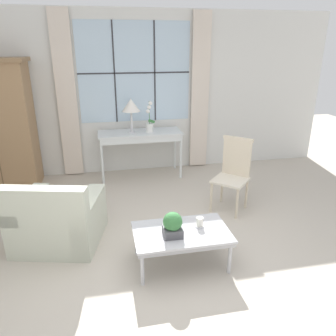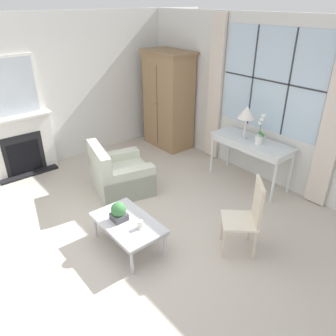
{
  "view_description": "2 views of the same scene",
  "coord_description": "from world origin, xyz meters",
  "px_view_note": "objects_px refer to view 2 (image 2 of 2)",
  "views": [
    {
      "loc": [
        -0.61,
        -2.85,
        2.22
      ],
      "look_at": [
        0.1,
        0.61,
        0.89
      ],
      "focal_mm": 35.0,
      "sensor_mm": 36.0,
      "label": 1
    },
    {
      "loc": [
        3.12,
        -1.77,
        2.99
      ],
      "look_at": [
        -0.06,
        0.86,
        0.83
      ],
      "focal_mm": 35.0,
      "sensor_mm": 36.0,
      "label": 2
    }
  ],
  "objects_px": {
    "potted_orchid": "(260,134)",
    "side_chair_wooden": "(248,213)",
    "coffee_table": "(128,224)",
    "pillar_candle": "(140,225)",
    "fireplace": "(19,139)",
    "console_table": "(251,145)",
    "table_lamp": "(247,113)",
    "armoire": "(168,100)",
    "armchair_upholstered": "(120,176)",
    "potted_plant_small": "(119,212)"
  },
  "relations": [
    {
      "from": "console_table",
      "to": "potted_orchid",
      "type": "relative_size",
      "value": 2.71
    },
    {
      "from": "coffee_table",
      "to": "potted_plant_small",
      "type": "relative_size",
      "value": 3.86
    },
    {
      "from": "table_lamp",
      "to": "potted_plant_small",
      "type": "distance_m",
      "value": 2.77
    },
    {
      "from": "console_table",
      "to": "table_lamp",
      "type": "bearing_deg",
      "value": -165.51
    },
    {
      "from": "pillar_candle",
      "to": "potted_orchid",
      "type": "bearing_deg",
      "value": 93.39
    },
    {
      "from": "table_lamp",
      "to": "coffee_table",
      "type": "relative_size",
      "value": 0.58
    },
    {
      "from": "potted_orchid",
      "to": "coffee_table",
      "type": "height_order",
      "value": "potted_orchid"
    },
    {
      "from": "table_lamp",
      "to": "side_chair_wooden",
      "type": "bearing_deg",
      "value": -48.8
    },
    {
      "from": "potted_orchid",
      "to": "potted_plant_small",
      "type": "height_order",
      "value": "potted_orchid"
    },
    {
      "from": "pillar_candle",
      "to": "coffee_table",
      "type": "bearing_deg",
      "value": -167.42
    },
    {
      "from": "side_chair_wooden",
      "to": "potted_plant_small",
      "type": "xyz_separation_m",
      "value": [
        -1.14,
        -1.2,
        -0.05
      ]
    },
    {
      "from": "fireplace",
      "to": "armchair_upholstered",
      "type": "relative_size",
      "value": 1.93
    },
    {
      "from": "fireplace",
      "to": "armoire",
      "type": "relative_size",
      "value": 1.05
    },
    {
      "from": "console_table",
      "to": "armchair_upholstered",
      "type": "distance_m",
      "value": 2.33
    },
    {
      "from": "fireplace",
      "to": "console_table",
      "type": "bearing_deg",
      "value": 45.57
    },
    {
      "from": "armoire",
      "to": "potted_orchid",
      "type": "height_order",
      "value": "armoire"
    },
    {
      "from": "fireplace",
      "to": "table_lamp",
      "type": "relative_size",
      "value": 3.7
    },
    {
      "from": "potted_plant_small",
      "to": "pillar_candle",
      "type": "relative_size",
      "value": 2.14
    },
    {
      "from": "fireplace",
      "to": "armchair_upholstered",
      "type": "xyz_separation_m",
      "value": [
        1.72,
        1.05,
        -0.41
      ]
    },
    {
      "from": "armchair_upholstered",
      "to": "potted_plant_small",
      "type": "xyz_separation_m",
      "value": [
        1.21,
        -0.75,
        0.25
      ]
    },
    {
      "from": "armoire",
      "to": "potted_orchid",
      "type": "relative_size",
      "value": 3.87
    },
    {
      "from": "potted_orchid",
      "to": "coffee_table",
      "type": "xyz_separation_m",
      "value": [
        -0.06,
        -2.59,
        -0.63
      ]
    },
    {
      "from": "side_chair_wooden",
      "to": "coffee_table",
      "type": "distance_m",
      "value": 1.55
    },
    {
      "from": "side_chair_wooden",
      "to": "fireplace",
      "type": "bearing_deg",
      "value": -159.77
    },
    {
      "from": "potted_orchid",
      "to": "armchair_upholstered",
      "type": "distance_m",
      "value": 2.46
    },
    {
      "from": "potted_orchid",
      "to": "side_chair_wooden",
      "type": "xyz_separation_m",
      "value": [
        0.97,
        -1.45,
        -0.42
      ]
    },
    {
      "from": "console_table",
      "to": "armchair_upholstered",
      "type": "relative_size",
      "value": 1.29
    },
    {
      "from": "pillar_candle",
      "to": "armchair_upholstered",
      "type": "bearing_deg",
      "value": 157.16
    },
    {
      "from": "armchair_upholstered",
      "to": "pillar_candle",
      "type": "height_order",
      "value": "armchair_upholstered"
    },
    {
      "from": "console_table",
      "to": "coffee_table",
      "type": "bearing_deg",
      "value": -87.74
    },
    {
      "from": "potted_orchid",
      "to": "armoire",
      "type": "bearing_deg",
      "value": 179.5
    },
    {
      "from": "fireplace",
      "to": "armoire",
      "type": "xyz_separation_m",
      "value": [
        0.7,
        2.97,
        0.34
      ]
    },
    {
      "from": "table_lamp",
      "to": "potted_plant_small",
      "type": "bearing_deg",
      "value": -87.06
    },
    {
      "from": "armoire",
      "to": "table_lamp",
      "type": "distance_m",
      "value": 2.11
    },
    {
      "from": "fireplace",
      "to": "pillar_candle",
      "type": "distance_m",
      "value": 3.28
    },
    {
      "from": "fireplace",
      "to": "pillar_candle",
      "type": "bearing_deg",
      "value": 7.09
    },
    {
      "from": "console_table",
      "to": "pillar_candle",
      "type": "height_order",
      "value": "console_table"
    },
    {
      "from": "potted_orchid",
      "to": "coffee_table",
      "type": "distance_m",
      "value": 2.67
    },
    {
      "from": "console_table",
      "to": "table_lamp",
      "type": "relative_size",
      "value": 2.48
    },
    {
      "from": "pillar_candle",
      "to": "table_lamp",
      "type": "bearing_deg",
      "value": 100.15
    },
    {
      "from": "armoire",
      "to": "armchair_upholstered",
      "type": "relative_size",
      "value": 1.84
    },
    {
      "from": "armchair_upholstered",
      "to": "side_chair_wooden",
      "type": "bearing_deg",
      "value": 10.86
    },
    {
      "from": "potted_plant_small",
      "to": "side_chair_wooden",
      "type": "bearing_deg",
      "value": 46.65
    },
    {
      "from": "side_chair_wooden",
      "to": "pillar_candle",
      "type": "distance_m",
      "value": 1.37
    },
    {
      "from": "fireplace",
      "to": "potted_plant_small",
      "type": "relative_size",
      "value": 8.29
    },
    {
      "from": "fireplace",
      "to": "potted_orchid",
      "type": "xyz_separation_m",
      "value": [
        3.1,
        2.95,
        0.3
      ]
    },
    {
      "from": "table_lamp",
      "to": "pillar_candle",
      "type": "distance_m",
      "value": 2.72
    },
    {
      "from": "potted_orchid",
      "to": "armchair_upholstered",
      "type": "xyz_separation_m",
      "value": [
        -1.38,
        -1.9,
        -0.71
      ]
    },
    {
      "from": "coffee_table",
      "to": "pillar_candle",
      "type": "bearing_deg",
      "value": 12.58
    },
    {
      "from": "fireplace",
      "to": "table_lamp",
      "type": "distance_m",
      "value": 4.1
    }
  ]
}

